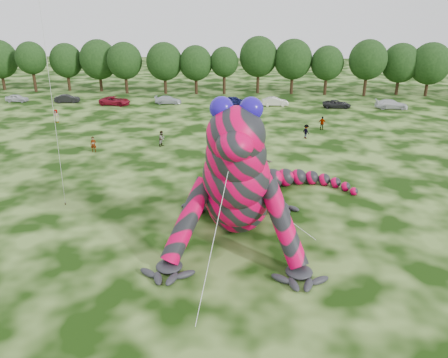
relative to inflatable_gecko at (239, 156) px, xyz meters
The scene contains 31 objects.
ground 9.06m from the inflatable_gecko, 142.27° to the right, with size 240.00×240.00×0.00m, color #16330A.
inflatable_gecko is the anchor object (origin of this frame).
flying_kite 16.52m from the inflatable_gecko, behind, with size 2.90×4.52×18.09m.
tree_2 73.00m from the inflatable_gecko, 131.93° to the left, with size 7.04×6.34×9.64m, color black, non-canonical shape.
tree_3 67.00m from the inflatable_gecko, 128.25° to the left, with size 5.81×5.23×9.44m, color black, non-canonical shape.
tree_4 64.79m from the inflatable_gecko, 123.12° to the left, with size 6.22×5.60×9.06m, color black, non-canonical shape.
tree_5 61.22m from the inflatable_gecko, 118.15° to the left, with size 7.16×6.44×9.80m, color black, non-canonical shape.
tree_6 57.20m from the inflatable_gecko, 114.06° to the left, with size 6.52×5.86×9.49m, color black, non-canonical shape.
tree_7 54.70m from the inflatable_gecko, 106.83° to the left, with size 6.68×6.01×9.48m, color black, non-canonical shape.
tree_8 53.48m from the inflatable_gecko, 100.75° to the left, with size 6.14×5.53×8.94m, color black, non-canonical shape.
tree_9 53.11m from the inflatable_gecko, 95.07° to the left, with size 5.27×4.74×8.68m, color black, non-canonical shape.
tree_10 54.15m from the inflatable_gecko, 88.27° to the left, with size 7.09×6.38×10.50m, color black, non-canonical shape.
tree_11 54.34m from the inflatable_gecko, 81.51° to the left, with size 7.01×6.31×10.07m, color black, non-canonical shape.
tree_12 55.17m from the inflatable_gecko, 75.02° to the left, with size 5.99×5.39×8.97m, color black, non-canonical shape.
tree_13 56.84m from the inflatable_gecko, 67.91° to the left, with size 6.83×6.15×10.13m, color black, non-canonical shape.
tree_14 60.93m from the inflatable_gecko, 62.96° to the left, with size 6.82×6.14×9.40m, color black, non-canonical shape.
tree_15 62.56m from the inflatable_gecko, 58.47° to the left, with size 7.17×6.45×9.63m, color black, non-canonical shape.
car_0 59.12m from the inflatable_gecko, 133.08° to the left, with size 1.54×3.83×1.30m, color silver.
car_1 53.25m from the inflatable_gecko, 126.00° to the left, with size 1.44×4.14×1.36m, color black.
car_2 47.43m from the inflatable_gecko, 118.29° to the left, with size 2.38×5.16×1.43m, color maroon.
car_3 45.59m from the inflatable_gecko, 107.50° to the left, with size 1.83×4.49×1.30m, color silver.
car_4 43.38m from the inflatable_gecko, 93.03° to the left, with size 1.71×4.24×1.45m, color #131652.
car_5 43.26m from the inflatable_gecko, 84.00° to the left, with size 1.52×4.36×1.44m, color silver.
car_6 44.63m from the inflatable_gecko, 70.85° to the left, with size 2.09×4.54×1.26m, color black.
car_7 48.09m from the inflatable_gecko, 60.92° to the left, with size 2.09×5.14×1.49m, color silver.
spectator_5 12.77m from the inflatable_gecko, 79.58° to the left, with size 1.65×0.53×1.78m, color gray.
spectator_4 40.44m from the inflatable_gecko, 132.68° to the left, with size 0.90×0.59×1.84m, color gray.
spectator_2 25.25m from the inflatable_gecko, 72.12° to the left, with size 1.15×0.66×1.79m, color gray.
spectator_0 24.16m from the inflatable_gecko, 136.28° to the left, with size 0.66×0.43×1.80m, color gray.
spectator_1 22.02m from the inflatable_gecko, 117.08° to the left, with size 0.90×0.70×1.86m, color gray.
spectator_3 30.12m from the inflatable_gecko, 69.92° to the left, with size 1.06×0.44×1.81m, color gray.
Camera 1 is at (6.71, -25.61, 15.58)m, focal length 35.00 mm.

